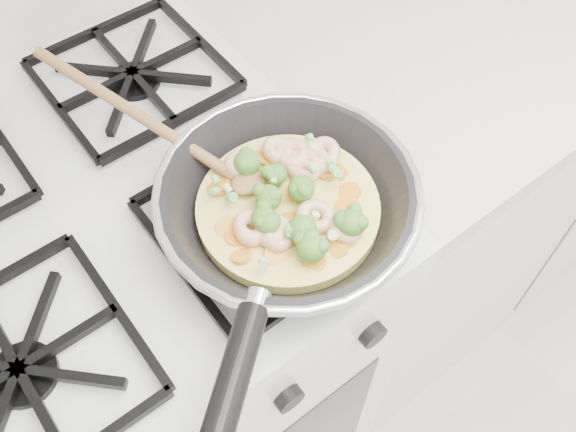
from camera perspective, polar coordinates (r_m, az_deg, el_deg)
stove at (r=1.18m, az=-12.07°, el=-11.55°), size 0.60×0.60×0.92m
counter_right at (r=1.47m, az=15.65°, el=6.38°), size 1.00×0.60×0.90m
skillet at (r=0.69m, az=-0.19°, el=0.95°), size 0.41×0.54×0.10m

